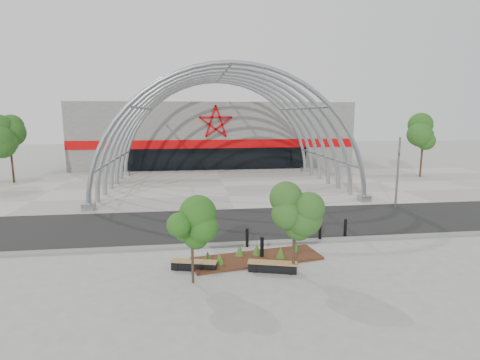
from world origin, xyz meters
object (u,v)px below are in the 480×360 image
Objects in this scene: signal_pole at (398,171)px; bench_0 at (194,265)px; street_tree_1 at (295,213)px; bench_1 at (273,267)px; bollard_2 at (262,248)px; street_tree_0 at (192,225)px.

bench_0 is at bearing -147.57° from signal_pole.
street_tree_1 reaches higher than bench_0.
bench_1 reaches higher than bench_0.
bench_1 is (-11.03, -9.70, -2.40)m from signal_pole.
signal_pole reaches higher than bollard_2.
signal_pole is 17.67m from street_tree_0.
street_tree_1 is 1.70× the size of bench_1.
bollard_2 is at bearing -143.73° from signal_pole.
bench_0 is at bearing -164.39° from bollard_2.
street_tree_0 is at bearing -146.38° from bollard_2.
bollard_2 is (3.15, 2.09, -1.85)m from street_tree_0.
signal_pole reaches higher than street_tree_0.
street_tree_0 is at bearing -144.30° from signal_pole.
bollard_2 is at bearing 15.61° from bench_0.
bollard_2 reaches higher than bench_1.
signal_pole is 14.27m from street_tree_1.
signal_pole is 1.52× the size of street_tree_0.
street_tree_0 reaches higher than bollard_2.
street_tree_1 is 2.89m from bollard_2.
bollard_2 is (-0.17, 1.48, 0.30)m from bench_1.
street_tree_0 is 4.16m from street_tree_1.
bench_1 is at bearing 10.43° from street_tree_0.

